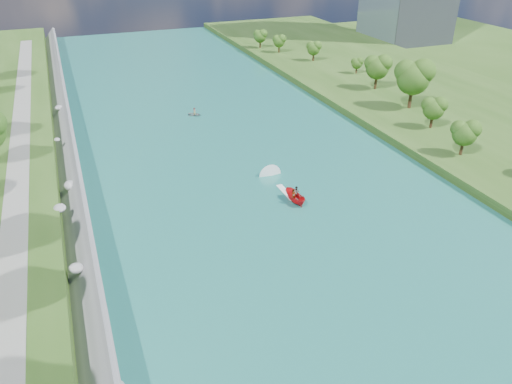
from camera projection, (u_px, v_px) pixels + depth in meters
name	position (u px, v px, depth m)	size (l,w,h in m)	color
ground	(306.00, 244.00, 61.10)	(260.00, 260.00, 0.00)	#2D5119
river_water	(249.00, 175.00, 77.42)	(55.00, 240.00, 0.10)	#1B675D
berm_east	(497.00, 128.00, 92.90)	(44.00, 240.00, 1.50)	#2D5119
riprap_bank	(72.00, 197.00, 67.70)	(4.43, 236.00, 4.43)	slate
riverside_path	(17.00, 192.00, 65.35)	(3.00, 200.00, 0.10)	gray
trees_east	(473.00, 117.00, 82.30)	(15.06, 139.44, 11.78)	#224A13
motorboat	(291.00, 193.00, 70.83)	(3.60, 19.00, 2.22)	red
raft	(195.00, 114.00, 100.83)	(3.35, 3.29, 1.58)	gray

